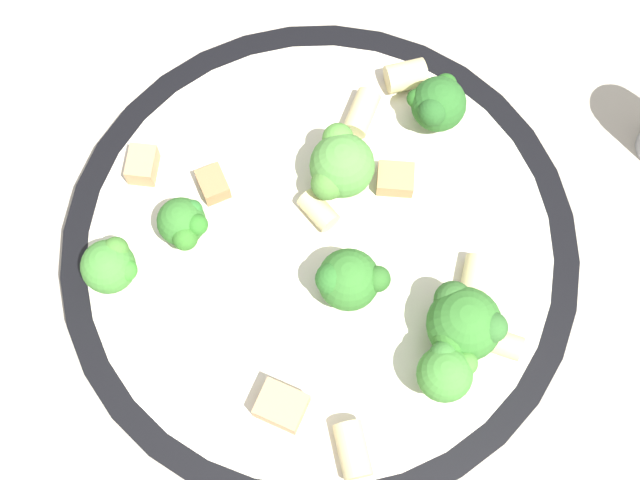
{
  "coord_description": "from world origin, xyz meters",
  "views": [
    {
      "loc": [
        0.15,
        -0.08,
        0.5
      ],
      "look_at": [
        0.0,
        0.0,
        0.04
      ],
      "focal_mm": 50.0,
      "sensor_mm": 36.0,
      "label": 1
    }
  ],
  "objects": [
    {
      "name": "ground_plane",
      "position": [
        0.0,
        0.0,
        0.0
      ],
      "size": [
        2.0,
        2.0,
        0.0
      ],
      "primitive_type": "plane",
      "color": "#BCB29E"
    },
    {
      "name": "pasta_bowl",
      "position": [
        0.0,
        0.0,
        0.02
      ],
      "size": [
        0.29,
        0.29,
        0.03
      ],
      "color": "black",
      "rests_on": "ground_plane"
    },
    {
      "name": "broccoli_floret_0",
      "position": [
        0.03,
        0.0,
        0.05
      ],
      "size": [
        0.03,
        0.04,
        0.04
      ],
      "color": "#93B766",
      "rests_on": "pasta_bowl"
    },
    {
      "name": "broccoli_floret_1",
      "position": [
        -0.03,
        0.1,
        0.05
      ],
      "size": [
        0.03,
        0.03,
        0.04
      ],
      "color": "#93B766",
      "rests_on": "pasta_bowl"
    },
    {
      "name": "broccoli_floret_2",
      "position": [
        0.1,
        0.02,
        0.05
      ],
      "size": [
        0.03,
        0.03,
        0.04
      ],
      "color": "#9EC175",
      "rests_on": "pasta_bowl"
    },
    {
      "name": "broccoli_floret_3",
      "position": [
        -0.03,
        0.03,
        0.05
      ],
      "size": [
        0.04,
        0.04,
        0.04
      ],
      "color": "#93B766",
      "rests_on": "pasta_bowl"
    },
    {
      "name": "broccoli_floret_4",
      "position": [
        -0.04,
        -0.11,
        0.05
      ],
      "size": [
        0.03,
        0.03,
        0.03
      ],
      "color": "#9EC175",
      "rests_on": "pasta_bowl"
    },
    {
      "name": "broccoli_floret_5",
      "position": [
        0.08,
        0.04,
        0.05
      ],
      "size": [
        0.04,
        0.04,
        0.04
      ],
      "color": "#9EC175",
      "rests_on": "pasta_bowl"
    },
    {
      "name": "broccoli_floret_6",
      "position": [
        -0.04,
        -0.06,
        0.05
      ],
      "size": [
        0.03,
        0.03,
        0.03
      ],
      "color": "#93B766",
      "rests_on": "pasta_bowl"
    },
    {
      "name": "rigatoni_0",
      "position": [
        0.1,
        0.06,
        0.04
      ],
      "size": [
        0.02,
        0.02,
        0.01
      ],
      "primitive_type": "cylinder",
      "rotation": [
        1.57,
        0.0,
        2.28
      ],
      "color": "beige",
      "rests_on": "pasta_bowl"
    },
    {
      "name": "rigatoni_1",
      "position": [
        -0.06,
        0.06,
        0.04
      ],
      "size": [
        0.03,
        0.03,
        0.01
      ],
      "primitive_type": "cylinder",
      "rotation": [
        1.57,
        0.0,
        0.68
      ],
      "color": "beige",
      "rests_on": "pasta_bowl"
    },
    {
      "name": "rigatoni_2",
      "position": [
        -0.06,
        0.1,
        0.04
      ],
      "size": [
        0.02,
        0.03,
        0.02
      ],
      "primitive_type": "cylinder",
      "rotation": [
        1.57,
        0.0,
        2.87
      ],
      "color": "beige",
      "rests_on": "pasta_bowl"
    },
    {
      "name": "rigatoni_3",
      "position": [
        0.11,
        -0.04,
        0.04
      ],
      "size": [
        0.03,
        0.02,
        0.02
      ],
      "primitive_type": "cylinder",
      "rotation": [
        1.57,
        0.0,
        1.26
      ],
      "color": "beige",
      "rests_on": "pasta_bowl"
    },
    {
      "name": "rigatoni_4",
      "position": [
        0.06,
        0.06,
        0.04
      ],
      "size": [
        0.02,
        0.02,
        0.01
      ],
      "primitive_type": "cylinder",
      "rotation": [
        1.57,
        0.0,
        0.81
      ],
      "color": "beige",
      "rests_on": "pasta_bowl"
    },
    {
      "name": "rigatoni_5",
      "position": [
        -0.02,
        0.01,
        0.04
      ],
      "size": [
        0.02,
        0.02,
        0.01
      ],
      "primitive_type": "cylinder",
      "rotation": [
        1.57,
        0.0,
        1.74
      ],
      "color": "beige",
      "rests_on": "pasta_bowl"
    },
    {
      "name": "chicken_chunk_0",
      "position": [
        -0.01,
        0.06,
        0.04
      ],
      "size": [
        0.03,
        0.03,
        0.01
      ],
      "primitive_type": "cube",
      "rotation": [
        0.0,
        0.0,
        0.97
      ],
      "color": "tan",
      "rests_on": "pasta_bowl"
    },
    {
      "name": "chicken_chunk_1",
      "position": [
        -0.06,
        -0.03,
        0.04
      ],
      "size": [
        0.02,
        0.02,
        0.01
      ],
      "primitive_type": "cube",
      "rotation": [
        0.0,
        0.0,
        3.03
      ],
      "color": "#A87A4C",
      "rests_on": "pasta_bowl"
    },
    {
      "name": "chicken_chunk_2",
      "position": [
        -0.09,
        -0.06,
        0.04
      ],
      "size": [
        0.03,
        0.02,
        0.01
      ],
      "primitive_type": "cube",
      "rotation": [
        0.0,
        0.0,
        2.5
      ],
      "color": "tan",
      "rests_on": "pasta_bowl"
    },
    {
      "name": "chicken_chunk_3",
      "position": [
        0.07,
        -0.06,
        0.04
      ],
      "size": [
        0.03,
        0.03,
        0.02
      ],
      "primitive_type": "cube",
      "rotation": [
        0.0,
        0.0,
        0.63
      ],
      "color": "tan",
      "rests_on": "pasta_bowl"
    }
  ]
}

